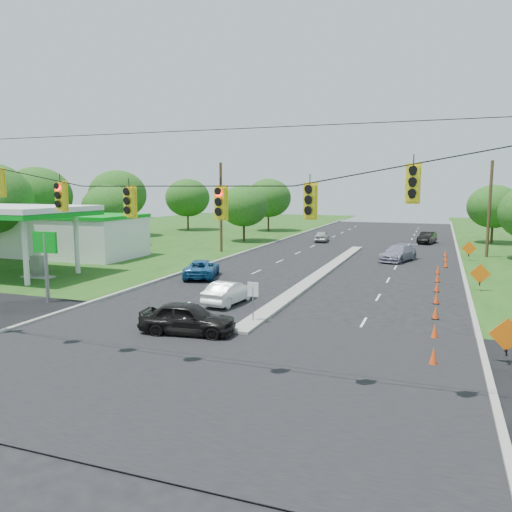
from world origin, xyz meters
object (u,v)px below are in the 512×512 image
at_px(white_sedan, 229,292).
at_px(blue_pickup, 202,269).
at_px(black_sedan, 188,318).
at_px(gas_station, 65,232).

bearing_deg(white_sedan, blue_pickup, -47.25).
bearing_deg(black_sedan, gas_station, 44.37).
height_order(gas_station, blue_pickup, gas_station).
xyz_separation_m(gas_station, blue_pickup, (15.71, -3.84, -1.91)).
bearing_deg(black_sedan, blue_pickup, 16.44).
bearing_deg(gas_station, black_sedan, -38.15).
bearing_deg(blue_pickup, white_sedan, 108.41).
bearing_deg(white_sedan, black_sedan, 102.16).
distance_m(black_sedan, blue_pickup, 14.28).
distance_m(gas_station, black_sedan, 27.41).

